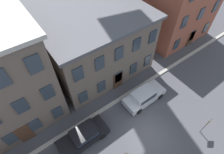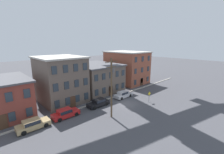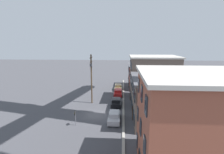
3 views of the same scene
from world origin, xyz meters
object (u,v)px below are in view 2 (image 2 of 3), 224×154
car_black (98,102)px  caution_sign (149,95)px  car_tan (33,124)px  car_silver (123,94)px  utility_pole (112,85)px  car_red (65,113)px

car_black → caution_sign: size_ratio=1.84×
car_tan → caution_sign: bearing=-15.5°
car_silver → utility_pole: utility_pole is taller
car_tan → car_silver: bearing=-0.4°
car_silver → caution_sign: 5.93m
car_red → utility_pole: size_ratio=0.45×
car_silver → utility_pole: size_ratio=0.45×
car_tan → car_black: 11.73m
utility_pole → car_black: bearing=77.3°
car_red → car_black: (6.75, -0.18, 0.00)m
car_black → car_silver: (6.95, -0.03, 0.00)m
car_black → caution_sign: 10.47m
car_tan → car_silver: 18.68m
car_tan → car_silver: (18.68, -0.13, 0.00)m
car_black → utility_pole: size_ratio=0.45×
car_silver → caution_sign: (1.85, -5.57, 0.84)m
car_red → car_black: same height
car_red → car_black: bearing=-1.5°
car_tan → caution_sign: size_ratio=1.84×
car_black → caution_sign: caution_sign is taller
car_black → caution_sign: bearing=-32.5°
car_tan → car_red: 4.98m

